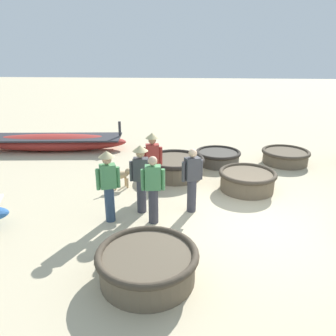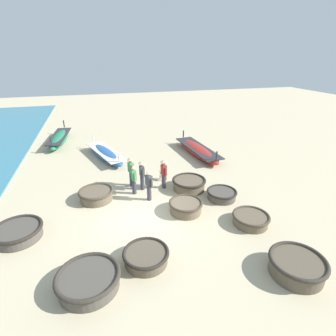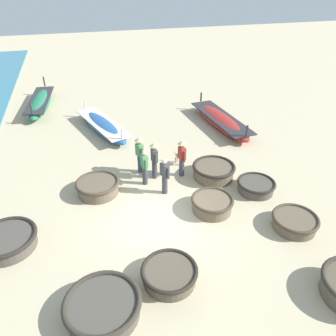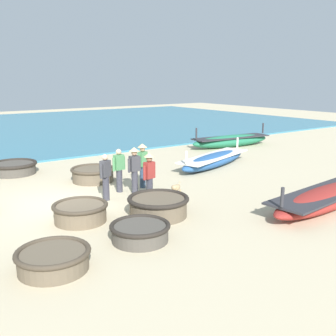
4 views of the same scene
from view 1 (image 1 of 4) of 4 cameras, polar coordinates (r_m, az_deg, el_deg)
ground_plane at (r=7.72m, az=15.29°, el=-9.42°), size 80.00×80.00×0.00m
coracle_upturned at (r=11.30m, az=8.69°, el=1.95°), size 1.54×1.54×0.46m
coracle_weathered at (r=5.74m, az=-3.62°, el=-16.29°), size 1.74×1.74×0.56m
coracle_front_left at (r=9.34m, az=13.62°, el=-2.00°), size 1.58×1.58×0.54m
coracle_far_right at (r=10.06m, az=1.16°, el=0.39°), size 1.84×1.84×0.60m
coracle_center at (r=11.93m, az=19.75°, el=1.97°), size 1.61×1.61×0.47m
long_boat_red_hull at (r=13.49m, az=-19.35°, el=4.32°), size 1.79×5.75×1.12m
fisherman_standing_right at (r=7.63m, az=-4.74°, el=-1.15°), size 0.36×0.53×1.67m
fisherman_standing_left at (r=7.70m, az=4.21°, el=-1.90°), size 0.34×0.49×1.57m
fisherman_hauling at (r=7.31m, az=-10.36°, el=-2.39°), size 0.36×0.50×1.67m
fisherman_by_coracle at (r=7.18m, az=-2.61°, el=-3.55°), size 0.26×0.53×1.57m
fisherman_with_hat at (r=8.70m, az=-2.71°, el=1.58°), size 0.36×0.52×1.67m
dog at (r=9.27m, az=-8.11°, el=-1.28°), size 0.45×0.60×0.55m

